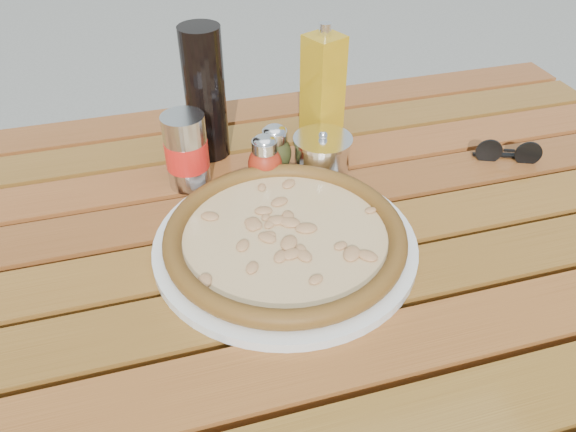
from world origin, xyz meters
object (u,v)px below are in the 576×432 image
object	(u,v)px
table	(292,280)
sunglasses	(508,153)
parmesan_tin	(322,153)
dark_bottle	(205,94)
oregano_shaker	(275,149)
olive_oil_cruet	(323,90)
pizza	(285,235)
plate	(285,244)
soda_can	(187,152)
pepper_shaker	(265,159)

from	to	relation	value
table	sunglasses	bearing A→B (deg)	13.91
parmesan_tin	dark_bottle	bearing A→B (deg)	148.79
oregano_shaker	olive_oil_cruet	world-z (taller)	olive_oil_cruet
pizza	sunglasses	world-z (taller)	sunglasses
olive_oil_cruet	dark_bottle	bearing A→B (deg)	176.69
plate	parmesan_tin	bearing A→B (deg)	57.25
plate	oregano_shaker	distance (m)	0.20
dark_bottle	soda_can	size ratio (longest dim) A/B	1.83
table	parmesan_tin	bearing A→B (deg)	58.75
plate	sunglasses	world-z (taller)	sunglasses
plate	pizza	xyz separation A→B (m)	(0.00, 0.00, 0.02)
plate	olive_oil_cruet	xyz separation A→B (m)	(0.14, 0.26, 0.09)
dark_bottle	soda_can	xyz separation A→B (m)	(-0.05, -0.08, -0.05)
pizza	parmesan_tin	world-z (taller)	parmesan_tin
oregano_shaker	olive_oil_cruet	bearing A→B (deg)	33.85
pepper_shaker	soda_can	size ratio (longest dim) A/B	0.68
plate	soda_can	bearing A→B (deg)	118.20
pizza	parmesan_tin	xyz separation A→B (m)	(0.11, 0.17, 0.01)
dark_bottle	plate	bearing A→B (deg)	-78.41
olive_oil_cruet	oregano_shaker	bearing A→B (deg)	-146.15
oregano_shaker	plate	bearing A→B (deg)	-100.88
plate	olive_oil_cruet	distance (m)	0.31
pepper_shaker	dark_bottle	world-z (taller)	dark_bottle
pizza	oregano_shaker	bearing A→B (deg)	79.12
pepper_shaker	dark_bottle	xyz separation A→B (m)	(-0.07, 0.11, 0.07)
table	plate	xyz separation A→B (m)	(-0.01, -0.01, 0.08)
soda_can	pizza	bearing A→B (deg)	-61.80
pizza	soda_can	world-z (taller)	soda_can
pepper_shaker	parmesan_tin	size ratio (longest dim) A/B	0.68
pepper_shaker	olive_oil_cruet	size ratio (longest dim) A/B	0.39
olive_oil_cruet	parmesan_tin	distance (m)	0.12
pepper_shaker	soda_can	distance (m)	0.12
pepper_shaker	soda_can	world-z (taller)	soda_can
table	sunglasses	size ratio (longest dim) A/B	12.81
pizza	plate	bearing A→B (deg)	-90.00
pepper_shaker	oregano_shaker	xyz separation A→B (m)	(0.02, 0.03, 0.00)
table	plate	distance (m)	0.08
pepper_shaker	olive_oil_cruet	world-z (taller)	olive_oil_cruet
plate	pizza	bearing A→B (deg)	90.00
sunglasses	olive_oil_cruet	bearing A→B (deg)	173.97
dark_bottle	parmesan_tin	bearing A→B (deg)	-31.21
soda_can	parmesan_tin	bearing A→B (deg)	-5.12
soda_can	olive_oil_cruet	world-z (taller)	olive_oil_cruet
olive_oil_cruet	sunglasses	distance (m)	0.33
dark_bottle	sunglasses	world-z (taller)	dark_bottle
plate	pizza	world-z (taller)	pizza
pepper_shaker	sunglasses	world-z (taller)	pepper_shaker
dark_bottle	oregano_shaker	bearing A→B (deg)	-40.48
pepper_shaker	oregano_shaker	distance (m)	0.03
plate	pizza	size ratio (longest dim) A/B	0.90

